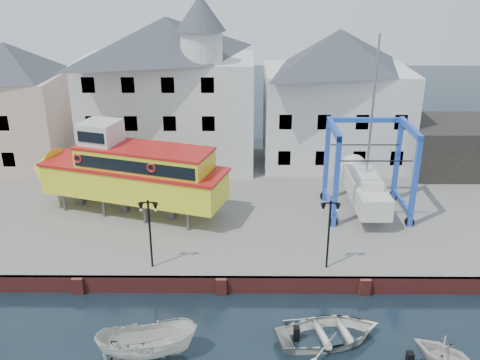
{
  "coord_description": "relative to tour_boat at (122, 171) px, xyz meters",
  "views": [
    {
      "loc": [
        1.23,
        -25.26,
        17.34
      ],
      "look_at": [
        1.0,
        7.0,
        4.0
      ],
      "focal_mm": 40.0,
      "sensor_mm": 36.0,
      "label": 1
    }
  ],
  "objects": [
    {
      "name": "lamp_post_right",
      "position": [
        13.05,
        -7.33,
        0.17
      ],
      "size": [
        1.12,
        0.32,
        4.2
      ],
      "color": "black",
      "rests_on": "hardstanding"
    },
    {
      "name": "motorboat_b",
      "position": [
        12.5,
        -12.47,
        -4.01
      ],
      "size": [
        5.97,
        4.86,
        1.09
      ],
      "primitive_type": "imported",
      "rotation": [
        0.0,
        0.0,
        1.81
      ],
      "color": "silver",
      "rests_on": "ground"
    },
    {
      "name": "motorboat_a",
      "position": [
        3.8,
        -13.71,
        -4.01
      ],
      "size": [
        4.94,
        2.39,
        1.84
      ],
      "primitive_type": "imported",
      "rotation": [
        0.0,
        0.0,
        1.7
      ],
      "color": "silver",
      "rests_on": "ground"
    },
    {
      "name": "lamp_post_left",
      "position": [
        3.05,
        -7.33,
        0.17
      ],
      "size": [
        1.12,
        0.32,
        4.2
      ],
      "color": "black",
      "rests_on": "hardstanding"
    },
    {
      "name": "ground",
      "position": [
        7.05,
        -8.53,
        -4.01
      ],
      "size": [
        140.0,
        140.0,
        0.0
      ],
      "primitive_type": "plane",
      "color": "black",
      "rests_on": "ground"
    },
    {
      "name": "hardstanding",
      "position": [
        7.05,
        2.47,
        -3.51
      ],
      "size": [
        44.0,
        22.0,
        1.0
      ],
      "primitive_type": "cube",
      "color": "#64605D",
      "rests_on": "ground"
    },
    {
      "name": "quay_wall",
      "position": [
        7.05,
        -8.42,
        -3.51
      ],
      "size": [
        44.0,
        0.47,
        1.0
      ],
      "color": "maroon",
      "rests_on": "ground"
    },
    {
      "name": "building_white_right",
      "position": [
        16.05,
        10.47,
        2.59
      ],
      "size": [
        12.0,
        8.0,
        11.2
      ],
      "color": "silver",
      "rests_on": "hardstanding"
    },
    {
      "name": "building_pink",
      "position": [
        -10.95,
        9.47,
        2.14
      ],
      "size": [
        8.0,
        7.0,
        10.3
      ],
      "color": "#C6A58F",
      "rests_on": "hardstanding"
    },
    {
      "name": "building_white_main",
      "position": [
        2.18,
        9.86,
        3.34
      ],
      "size": [
        14.0,
        8.3,
        14.0
      ],
      "color": "silver",
      "rests_on": "hardstanding"
    },
    {
      "name": "travel_lift",
      "position": [
        16.72,
        0.61,
        -0.97
      ],
      "size": [
        5.69,
        8.03,
        12.12
      ],
      "rotation": [
        0.0,
        0.0,
        0.01
      ],
      "color": "blue",
      "rests_on": "hardstanding"
    },
    {
      "name": "tour_boat",
      "position": [
        0.0,
        0.0,
        0.0
      ],
      "size": [
        15.0,
        7.79,
        6.37
      ],
      "rotation": [
        0.0,
        0.0,
        -0.31
      ],
      "color": "#59595E",
      "rests_on": "hardstanding"
    },
    {
      "name": "shed_dark",
      "position": [
        26.05,
        8.47,
        -1.01
      ],
      "size": [
        8.0,
        7.0,
        4.0
      ],
      "primitive_type": "cube",
      "color": "black",
      "rests_on": "hardstanding"
    }
  ]
}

